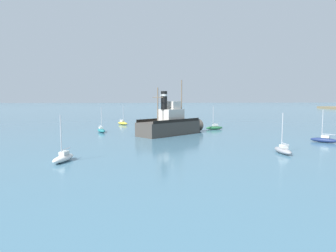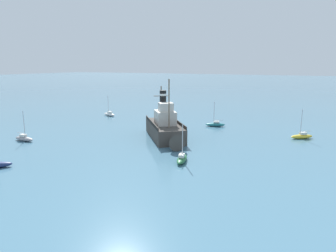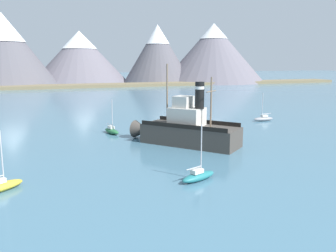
# 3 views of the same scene
# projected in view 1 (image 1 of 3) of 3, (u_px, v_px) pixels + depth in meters

# --- Properties ---
(ground_plane) EXTENTS (600.00, 600.00, 0.00)m
(ground_plane) POSITION_uv_depth(u_px,v_px,m) (161.00, 135.00, 53.48)
(ground_plane) COLOR #477289
(old_tugboat) EXTENTS (11.79, 13.24, 9.90)m
(old_tugboat) POSITION_uv_depth(u_px,v_px,m) (171.00, 124.00, 54.18)
(old_tugboat) COLOR #423D38
(old_tugboat) RESTS_ON ground
(sailboat_grey) EXTENTS (3.81, 1.13, 4.90)m
(sailboat_grey) POSITION_uv_depth(u_px,v_px,m) (283.00, 150.00, 35.95)
(sailboat_grey) COLOR gray
(sailboat_grey) RESTS_ON ground
(sailboat_green) EXTENTS (1.99, 3.95, 4.90)m
(sailboat_green) POSITION_uv_depth(u_px,v_px,m) (214.00, 127.00, 62.47)
(sailboat_green) COLOR #286B3D
(sailboat_green) RESTS_ON ground
(sailboat_navy) EXTENTS (3.50, 3.43, 4.90)m
(sailboat_navy) POSITION_uv_depth(u_px,v_px,m) (324.00, 140.00, 44.72)
(sailboat_navy) COLOR navy
(sailboat_navy) RESTS_ON ground
(sailboat_white) EXTENTS (3.96, 2.04, 4.90)m
(sailboat_white) POSITION_uv_depth(u_px,v_px,m) (63.00, 158.00, 31.43)
(sailboat_white) COLOR white
(sailboat_white) RESTS_ON ground
(sailboat_yellow) EXTENTS (3.71, 3.13, 4.90)m
(sailboat_yellow) POSITION_uv_depth(u_px,v_px,m) (123.00, 123.00, 73.49)
(sailboat_yellow) COLOR gold
(sailboat_yellow) RESTS_ON ground
(sailboat_teal) EXTENTS (3.93, 2.47, 4.90)m
(sailboat_teal) POSITION_uv_depth(u_px,v_px,m) (101.00, 130.00, 57.52)
(sailboat_teal) COLOR #23757A
(sailboat_teal) RESTS_ON ground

